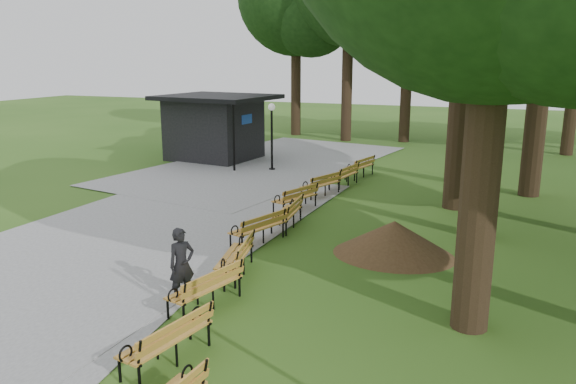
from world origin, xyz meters
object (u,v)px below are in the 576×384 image
at_px(bench_3, 234,256).
at_px(bench_9, 359,167).
at_px(bench_6, 295,198).
at_px(bench_7, 321,184).
at_px(lamp_post, 272,122).
at_px(bench_1, 166,339).
at_px(bench_5, 287,213).
at_px(bench_8, 343,175).
at_px(person, 182,264).
at_px(bench_4, 257,228).
at_px(bench_2, 205,287).
at_px(dirt_mound, 394,238).
at_px(kiosk, 214,127).

distance_m(bench_3, bench_9, 11.89).
distance_m(bench_6, bench_7, 2.25).
bearing_deg(bench_3, bench_7, 171.36).
height_order(lamp_post, bench_1, lamp_post).
distance_m(lamp_post, bench_1, 16.62).
xyz_separation_m(bench_6, bench_7, (0.15, 2.25, 0.00)).
distance_m(bench_5, bench_8, 5.99).
height_order(person, bench_4, person).
height_order(bench_2, bench_9, same).
relative_size(bench_2, bench_5, 1.00).
distance_m(bench_7, bench_9, 3.89).
relative_size(dirt_mound, bench_6, 1.39).
xyz_separation_m(lamp_post, bench_5, (3.85, -7.88, -1.74)).
height_order(bench_2, bench_4, same).
bearing_deg(person, bench_1, -121.38).
height_order(bench_1, bench_4, same).
xyz_separation_m(person, lamp_post, (-3.73, 13.51, 1.39)).
height_order(bench_5, bench_7, same).
height_order(kiosk, bench_6, kiosk).
distance_m(person, bench_4, 3.99).
relative_size(bench_7, bench_8, 1.00).
xyz_separation_m(bench_3, bench_8, (-0.21, 9.93, 0.00)).
relative_size(kiosk, bench_5, 2.69).
bearing_deg(bench_1, dirt_mound, 170.28).
height_order(person, bench_7, person).
bearing_deg(lamp_post, bench_9, 0.99).
distance_m(person, dirt_mound, 5.69).
height_order(person, kiosk, kiosk).
xyz_separation_m(kiosk, bench_4, (7.50, -11.20, -1.16)).
xyz_separation_m(bench_2, bench_6, (-0.95, 7.64, 0.00)).
relative_size(kiosk, dirt_mound, 1.93).
bearing_deg(bench_9, bench_3, 13.79).
bearing_deg(bench_1, bench_7, -163.24).
bearing_deg(dirt_mound, kiosk, 136.07).
distance_m(person, bench_8, 11.63).
bearing_deg(bench_9, bench_7, 6.59).
bearing_deg(bench_7, lamp_post, -116.51).
distance_m(kiosk, dirt_mound, 15.57).
relative_size(kiosk, bench_6, 2.69).
height_order(person, bench_8, person).
bearing_deg(bench_5, bench_1, 1.38).
xyz_separation_m(bench_5, bench_6, (-0.43, 1.85, 0.00)).
bearing_deg(kiosk, bench_9, -4.54).
bearing_deg(bench_7, bench_3, 23.98).
bearing_deg(bench_2, lamp_post, -148.24).
height_order(bench_2, bench_3, same).
relative_size(bench_3, bench_8, 1.00).
distance_m(dirt_mound, bench_2, 5.44).
bearing_deg(bench_9, bench_8, 9.34).
distance_m(kiosk, bench_4, 13.52).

